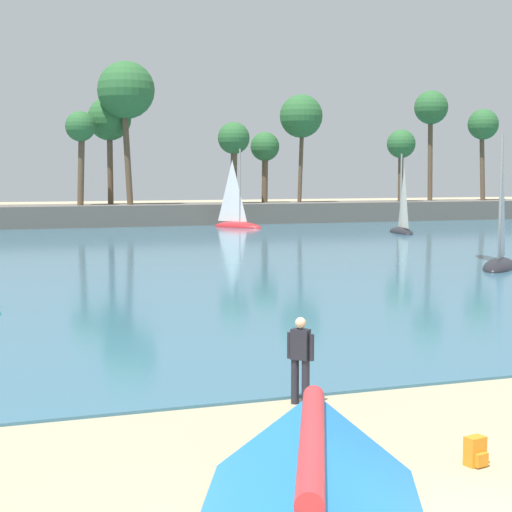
# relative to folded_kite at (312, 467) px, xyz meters

# --- Properties ---
(sea) EXTENTS (220.00, 96.02, 0.06)m
(sea) POSITION_rel_folded_kite_xyz_m (1.77, 53.88, -0.85)
(sea) COLOR #386B84
(sea) RESTS_ON ground
(palm_headland) EXTENTS (95.48, 6.14, 13.63)m
(palm_headland) POSITION_rel_folded_kite_xyz_m (4.92, 61.80, 2.59)
(palm_headland) COLOR #605B54
(palm_headland) RESTS_ON ground
(folded_kite) EXTENTS (4.30, 5.05, 1.28)m
(folded_kite) POSITION_rel_folded_kite_xyz_m (0.00, 0.00, 0.00)
(folded_kite) COLOR #237FD1
(folded_kite) RESTS_ON ground
(person_at_waterline) EXTENTS (0.40, 0.43, 1.67)m
(person_at_waterline) POSITION_rel_folded_kite_xyz_m (2.14, 5.49, 0.02)
(person_at_waterline) COLOR #23232D
(person_at_waterline) RESTS_ON ground
(backpack_near_kite) EXTENTS (0.34, 0.32, 0.44)m
(backpack_near_kite) POSITION_rel_folded_kite_xyz_m (3.30, 1.49, -0.67)
(backpack_near_kite) COLOR orange
(backpack_near_kite) RESTS_ON ground
(sailboat_mid_bay) EXTENTS (2.23, 4.44, 6.18)m
(sailboat_mid_bay) POSITION_rel_folded_kite_xyz_m (26.73, 45.38, -0.26)
(sailboat_mid_bay) COLOR black
(sailboat_mid_bay) RESTS_ON sea
(sailboat_toward_headland) EXTENTS (3.79, 4.64, 6.76)m
(sailboat_toward_headland) POSITION_rel_folded_kite_xyz_m (17.50, 55.76, -0.21)
(sailboat_toward_headland) COLOR red
(sailboat_toward_headland) RESTS_ON sea
(sailboat_far_left) EXTENTS (4.06, 4.23, 6.54)m
(sailboat_far_left) POSITION_rel_folded_kite_xyz_m (19.54, 23.55, -0.23)
(sailboat_far_left) COLOR black
(sailboat_far_left) RESTS_ON sea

